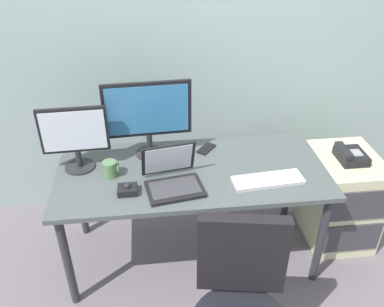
# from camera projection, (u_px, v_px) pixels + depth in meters

# --- Properties ---
(ground_plane) EXTENTS (8.00, 8.00, 0.00)m
(ground_plane) POSITION_uv_depth(u_px,v_px,m) (192.00, 253.00, 2.82)
(ground_plane) COLOR slate
(back_wall) EXTENTS (6.00, 0.10, 2.80)m
(back_wall) POSITION_uv_depth(u_px,v_px,m) (179.00, 21.00, 2.67)
(back_wall) COLOR #90A7A4
(back_wall) RESTS_ON ground
(desk) EXTENTS (1.62, 0.73, 0.70)m
(desk) POSITION_uv_depth(u_px,v_px,m) (192.00, 180.00, 2.48)
(desk) COLOR #4A5251
(desk) RESTS_ON ground
(file_cabinet) EXTENTS (0.42, 0.53, 0.65)m
(file_cabinet) POSITION_uv_depth(u_px,v_px,m) (340.00, 198.00, 2.82)
(file_cabinet) COLOR beige
(file_cabinet) RESTS_ON ground
(desk_phone) EXTENTS (0.17, 0.20, 0.09)m
(desk_phone) POSITION_uv_depth(u_px,v_px,m) (350.00, 155.00, 2.61)
(desk_phone) COLOR black
(desk_phone) RESTS_ON file_cabinet
(monitor_main) EXTENTS (0.53, 0.18, 0.49)m
(monitor_main) POSITION_uv_depth(u_px,v_px,m) (148.00, 114.00, 2.45)
(monitor_main) COLOR #262628
(monitor_main) RESTS_ON desk
(monitor_side) EXTENTS (0.39, 0.18, 0.40)m
(monitor_side) POSITION_uv_depth(u_px,v_px,m) (75.00, 135.00, 2.35)
(monitor_side) COLOR #262628
(monitor_side) RESTS_ON desk
(keyboard) EXTENTS (0.42, 0.17, 0.03)m
(keyboard) POSITION_uv_depth(u_px,v_px,m) (268.00, 180.00, 2.34)
(keyboard) COLOR silver
(keyboard) RESTS_ON desk
(laptop) EXTENTS (0.35, 0.33, 0.23)m
(laptop) POSITION_uv_depth(u_px,v_px,m) (172.00, 178.00, 2.29)
(laptop) COLOR black
(laptop) RESTS_ON desk
(trackball_mouse) EXTENTS (0.11, 0.09, 0.07)m
(trackball_mouse) POSITION_uv_depth(u_px,v_px,m) (128.00, 189.00, 2.25)
(trackball_mouse) COLOR black
(trackball_mouse) RESTS_ON desk
(coffee_mug) EXTENTS (0.09, 0.08, 0.10)m
(coffee_mug) POSITION_uv_depth(u_px,v_px,m) (111.00, 169.00, 2.37)
(coffee_mug) COLOR #527A4E
(coffee_mug) RESTS_ON desk
(cell_phone) EXTENTS (0.14, 0.15, 0.01)m
(cell_phone) POSITION_uv_depth(u_px,v_px,m) (206.00, 149.00, 2.65)
(cell_phone) COLOR black
(cell_phone) RESTS_ON desk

